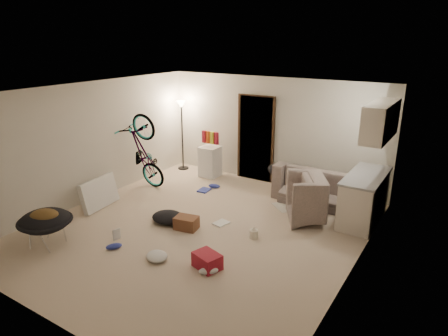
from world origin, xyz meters
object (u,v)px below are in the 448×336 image
Objects in this scene: bicycle at (144,168)px; mini_fridge at (210,161)px; floor_lamp at (182,120)px; tv_box at (99,193)px; armchair at (323,204)px; drink_case_b at (207,261)px; sofa at (320,189)px; drink_case_a at (186,223)px; juicer at (254,233)px; saucer_chair at (46,225)px; kitchen_counter at (364,199)px.

bicycle is 1.69m from mini_fridge.
floor_lamp reaches higher than tv_box.
tv_box is at bearing 84.78° from armchair.
tv_box is at bearing -106.72° from mini_fridge.
sofa is at bearing 97.61° from drink_case_b.
tv_box is at bearing 178.79° from bicycle.
bicycle reaches higher than tv_box.
armchair is at bearing -16.30° from mini_fridge.
drink_case_a is at bearing -2.52° from tv_box.
mini_fridge is 3.52× the size of juicer.
armchair is 4.11m from bicycle.
drink_case_a is 0.99× the size of drink_case_b.
armchair reaches higher than drink_case_b.
bicycle reaches higher than armchair.
saucer_chair is 4.07× the size of juicer.
bicycle is 8.34× the size of juicer.
tv_box is 3.37m from juicer.
mini_fridge reaches higher than tv_box.
floor_lamp reaches higher than drink_case_a.
juicer is (-1.41, -1.75, -0.35)m from kitchen_counter.
kitchen_counter is (4.83, -0.65, -0.87)m from floor_lamp.
tv_box is at bearing 107.80° from saucer_chair.
bicycle is 3.79m from drink_case_b.
saucer_chair is (-4.23, -3.83, -0.07)m from kitchen_counter.
sofa reaches higher than drink_case_b.
floor_lamp is 4.42× the size of drink_case_a.
tv_box is 2.28× the size of drink_case_b.
drink_case_a reaches higher than juicer.
drink_case_b is (-0.56, -3.41, -0.16)m from sofa.
kitchen_counter is 3.64× the size of drink_case_b.
kitchen_counter is 1.60× the size of tv_box.
mini_fridge reaches higher than drink_case_a.
floor_lamp is 0.94× the size of sofa.
sofa is 2.89m from mini_fridge.
floor_lamp is at bearing 2.45° from bicycle.
floor_lamp is at bearing 46.05° from armchair.
armchair reaches higher than saucer_chair.
kitchen_counter is at bearing -8.19° from mini_fridge.
saucer_chair is 1.65m from tv_box.
mini_fridge reaches higher than sofa.
bicycle is 2.05× the size of saucer_chair.
sofa is at bearing 155.78° from kitchen_counter.
sofa is 8.87× the size of juicer.
mini_fridge is (-3.23, 0.94, 0.06)m from armchair.
drink_case_b is (3.17, -2.05, -0.36)m from bicycle.
sofa is at bearing -2.99° from floor_lamp.
drink_case_b is at bearing -97.07° from juicer.
juicer is at bearing 1.80° from tv_box.
drink_case_a is (-2.62, -2.10, -0.32)m from kitchen_counter.
juicer is at bearing 99.91° from drink_case_b.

